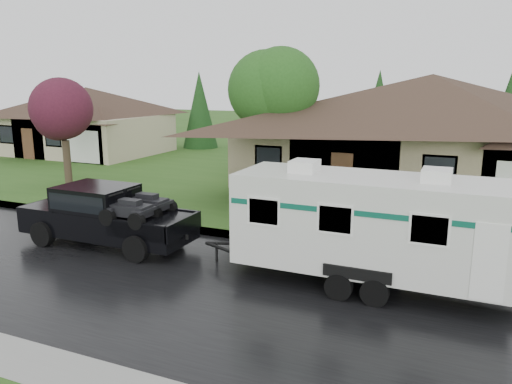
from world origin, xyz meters
The scene contains 11 objects.
ground centered at (0.00, 0.00, 0.00)m, with size 140.00×140.00×0.00m, color #2C551A.
road centered at (0.00, -2.00, 0.01)m, with size 140.00×8.00×0.01m, color black.
curb centered at (0.00, 2.25, 0.07)m, with size 140.00×0.50×0.15m, color gray.
lawn centered at (0.00, 15.00, 0.07)m, with size 140.00×26.00×0.15m, color #2C551A.
house_main centered at (2.29, 13.84, 3.59)m, with size 19.44×10.80×6.90m.
house_far centered at (-21.78, 15.85, 2.97)m, with size 10.80×8.64×5.80m.
tree_left_green centered at (-4.66, 9.40, 4.85)m, with size 4.09×4.09×6.78m.
tree_red centered at (-14.96, 6.43, 3.79)m, with size 3.17×3.17×5.25m.
shrub_row centered at (2.00, 9.30, 0.65)m, with size 13.60×1.00×1.00m.
pickup_truck centered at (-7.07, -0.17, 1.07)m, with size 6.00×2.28×2.00m.
travel_trailer centered at (1.74, -0.17, 1.76)m, with size 7.41×2.60×3.32m.
Camera 1 is at (4.06, -12.96, 5.44)m, focal length 35.00 mm.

